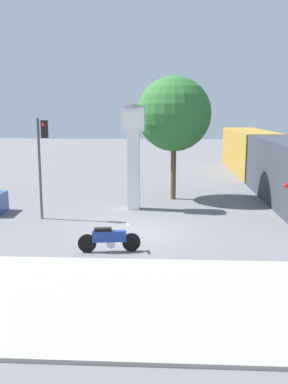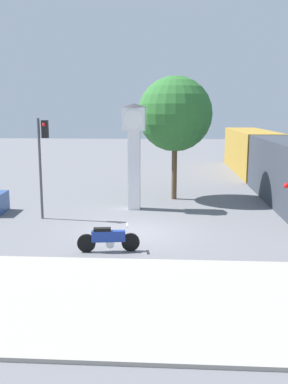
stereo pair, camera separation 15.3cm
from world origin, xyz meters
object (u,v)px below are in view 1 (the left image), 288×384
object	(u,v)px
traffic_light	(42,151)
freight_train	(267,160)
street_tree	(174,114)
motorcycle	(109,239)
clock_tower	(134,140)

from	to	relation	value
traffic_light	freight_train	bearing A→B (deg)	39.08
street_tree	motorcycle	bearing A→B (deg)	-104.32
freight_train	street_tree	world-z (taller)	street_tree
freight_train	traffic_light	bearing A→B (deg)	-140.92
clock_tower	motorcycle	bearing A→B (deg)	-93.06
traffic_light	motorcycle	bearing A→B (deg)	-51.41
freight_train	street_tree	xyz separation A→B (m)	(-6.45, -5.24, 3.11)
motorcycle	traffic_light	bearing A→B (deg)	120.76
traffic_light	street_tree	bearing A→B (deg)	39.05
traffic_light	street_tree	distance (m)	8.00
freight_train	street_tree	bearing A→B (deg)	-140.90
freight_train	street_tree	size ratio (longest dim) A/B	3.66
clock_tower	freight_train	distance (m)	11.75
traffic_light	street_tree	xyz separation A→B (m)	(6.09, 4.94, 1.61)
motorcycle	traffic_light	world-z (taller)	traffic_light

